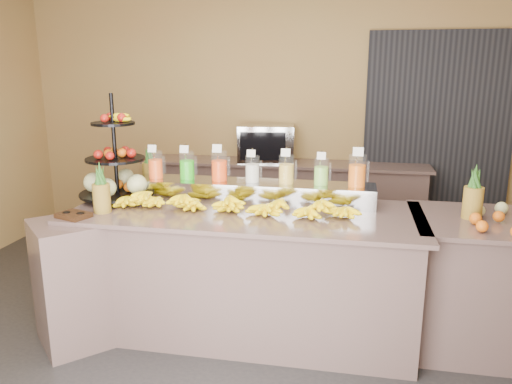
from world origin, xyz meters
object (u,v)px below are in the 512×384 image
(fruit_stand, at_px, (121,173))
(right_fruit_pile, at_px, (498,215))
(pitcher_tray, at_px, (252,191))
(condiment_caddy, at_px, (74,215))
(oven_warmer, at_px, (266,143))
(banana_heap, at_px, (232,201))

(fruit_stand, xyz_separation_m, right_fruit_pile, (2.70, -0.16, -0.14))
(pitcher_tray, bearing_deg, fruit_stand, -171.97)
(condiment_caddy, relative_size, oven_warmer, 0.36)
(pitcher_tray, relative_size, condiment_caddy, 8.72)
(condiment_caddy, relative_size, right_fruit_pile, 0.51)
(oven_warmer, bearing_deg, pitcher_tray, -90.62)
(pitcher_tray, height_order, right_fruit_pile, right_fruit_pile)
(pitcher_tray, height_order, banana_heap, banana_heap)
(pitcher_tray, bearing_deg, right_fruit_pile, -10.12)
(pitcher_tray, height_order, condiment_caddy, pitcher_tray)
(banana_heap, height_order, right_fruit_pile, right_fruit_pile)
(pitcher_tray, distance_m, fruit_stand, 1.03)
(fruit_stand, distance_m, condiment_caddy, 0.57)
(fruit_stand, height_order, condiment_caddy, fruit_stand)
(banana_heap, distance_m, fruit_stand, 0.94)
(pitcher_tray, bearing_deg, oven_warmer, 96.25)
(pitcher_tray, distance_m, banana_heap, 0.31)
(condiment_caddy, bearing_deg, banana_heap, 19.87)
(banana_heap, relative_size, right_fruit_pile, 4.52)
(fruit_stand, bearing_deg, right_fruit_pile, -13.59)
(condiment_caddy, distance_m, oven_warmer, 2.52)
(banana_heap, bearing_deg, oven_warmer, 92.72)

